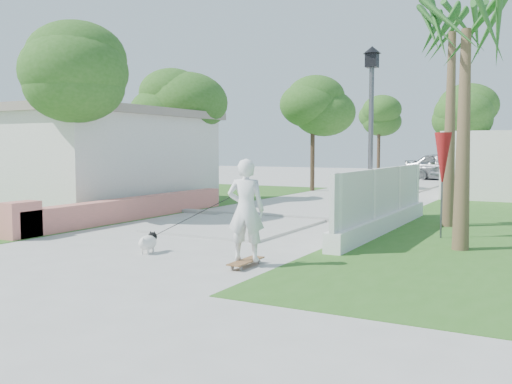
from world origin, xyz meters
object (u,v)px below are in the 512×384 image
Objects in this scene: patio_umbrella at (443,161)px; skateboarder at (215,214)px; dog at (148,242)px; street_lamp at (371,129)px; parked_car at (449,167)px; bollard at (332,189)px.

patio_umbrella is 0.90× the size of skateboarder.
skateboarder reaches higher than dog.
patio_umbrella is (1.90, -1.00, -0.74)m from street_lamp.
parked_car is at bearing 94.57° from street_lamp.
parked_car is (0.90, 26.68, 0.64)m from dog.
street_lamp is at bearing 152.24° from patio_umbrella.
street_lamp is 5.56m from bollard.
patio_umbrella is 22.57m from parked_car.
patio_umbrella reaches higher than parked_car.
street_lamp is 7.72× the size of dog.
dog is (-1.52, 0.08, -0.61)m from skateboarder.
parked_car reaches higher than bollard.
skateboarder is 26.76m from parked_car.
bollard is at bearing -97.62° from skateboarder.
skateboarder reaches higher than bollard.
patio_umbrella is at bearing -27.76° from street_lamp.
bollard is 10.12m from skateboarder.
street_lamp is 4.07× the size of bollard.
street_lamp is 1.74× the size of skateboarder.
skateboarder is (-2.98, -4.48, -0.86)m from patio_umbrella.
skateboarder is 0.51× the size of parked_car.
patio_umbrella reaches higher than bollard.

